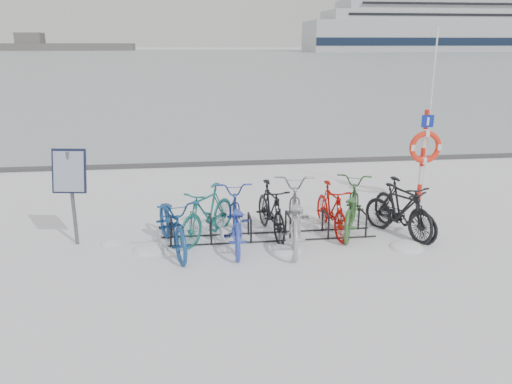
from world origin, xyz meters
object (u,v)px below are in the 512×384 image
(lifebuoy_station, at_px, (425,147))
(cruise_ferry, at_px, (472,20))
(bike_rack, at_px, (269,229))
(info_board, at_px, (70,177))

(lifebuoy_station, xyz_separation_m, cruise_ferry, (115.05, 202.21, 11.67))
(lifebuoy_station, distance_m, cruise_ferry, 232.94)
(bike_rack, xyz_separation_m, cruise_ferry, (118.80, 203.92, 12.78))
(bike_rack, bearing_deg, info_board, 178.14)
(info_board, distance_m, cruise_ferry, 237.97)
(bike_rack, distance_m, lifebuoy_station, 4.27)
(bike_rack, bearing_deg, cruise_ferry, 59.78)
(info_board, height_order, cruise_ferry, cruise_ferry)
(bike_rack, relative_size, cruise_ferry, 0.03)
(info_board, relative_size, lifebuoy_station, 0.46)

